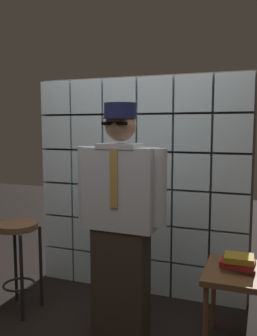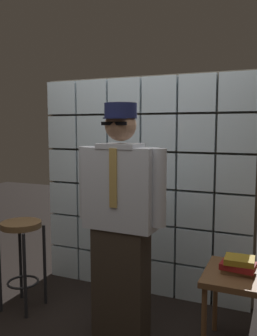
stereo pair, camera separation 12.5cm
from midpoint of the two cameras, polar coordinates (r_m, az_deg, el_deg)
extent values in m
cube|color=silver|center=(3.93, -11.67, -14.50)|extent=(0.32, 0.08, 0.32)
cube|color=silver|center=(3.77, -7.15, -15.33)|extent=(0.32, 0.08, 0.32)
cube|color=silver|center=(3.64, -2.23, -16.12)|extent=(0.32, 0.08, 0.32)
cube|color=silver|center=(3.53, 3.06, -16.84)|extent=(0.32, 0.08, 0.32)
cube|color=silver|center=(3.45, 8.67, -17.45)|extent=(0.32, 0.08, 0.32)
cube|color=silver|center=(3.41, 14.51, -17.92)|extent=(0.32, 0.08, 0.32)
cube|color=silver|center=(3.82, -11.79, -9.77)|extent=(0.32, 0.08, 0.32)
cube|color=silver|center=(3.66, -7.23, -10.42)|extent=(0.32, 0.08, 0.32)
cube|color=silver|center=(3.52, -2.26, -11.05)|extent=(0.32, 0.08, 0.32)
cube|color=silver|center=(3.41, 3.10, -11.64)|extent=(0.32, 0.08, 0.32)
cube|color=silver|center=(3.33, 8.77, -12.15)|extent=(0.32, 0.08, 0.32)
cube|color=silver|center=(3.29, 14.69, -12.55)|extent=(0.32, 0.08, 0.32)
cube|color=silver|center=(3.74, -11.91, -4.80)|extent=(0.32, 0.08, 0.32)
cube|color=silver|center=(3.57, -7.30, -5.24)|extent=(0.32, 0.08, 0.32)
cube|color=silver|center=(3.43, -2.28, -5.68)|extent=(0.32, 0.08, 0.32)
cube|color=silver|center=(3.32, 3.13, -6.10)|extent=(0.32, 0.08, 0.32)
cube|color=silver|center=(3.24, 8.88, -6.49)|extent=(0.32, 0.08, 0.32)
cube|color=silver|center=(3.19, 14.86, -6.82)|extent=(0.32, 0.08, 0.32)
cube|color=silver|center=(3.69, -12.03, 0.34)|extent=(0.32, 0.08, 0.32)
cube|color=silver|center=(3.52, -7.38, 0.14)|extent=(0.32, 0.08, 0.32)
cube|color=silver|center=(3.38, -2.31, -0.07)|extent=(0.32, 0.08, 0.32)
cube|color=silver|center=(3.26, 3.17, -0.31)|extent=(0.32, 0.08, 0.32)
cube|color=silver|center=(3.18, 8.99, -0.56)|extent=(0.32, 0.08, 0.32)
cube|color=silver|center=(3.13, 15.04, -0.81)|extent=(0.32, 0.08, 0.32)
cube|color=silver|center=(3.67, -12.16, 5.59)|extent=(0.32, 0.08, 0.32)
cube|color=silver|center=(3.50, -7.47, 5.64)|extent=(0.32, 0.08, 0.32)
cube|color=silver|center=(3.36, -2.33, 5.66)|extent=(0.32, 0.08, 0.32)
cube|color=silver|center=(3.24, 3.21, 5.62)|extent=(0.32, 0.08, 0.32)
cube|color=silver|center=(3.16, 9.09, 5.53)|extent=(0.32, 0.08, 0.32)
cube|color=silver|center=(3.11, 15.23, 5.36)|extent=(0.32, 0.08, 0.32)
cube|color=silver|center=(3.68, -12.29, 10.85)|extent=(0.32, 0.08, 0.32)
cube|color=silver|center=(3.51, -7.55, 11.16)|extent=(0.32, 0.08, 0.32)
cube|color=silver|center=(3.37, -2.36, 11.40)|extent=(0.32, 0.08, 0.32)
cube|color=silver|center=(3.25, 3.25, 11.57)|extent=(0.32, 0.08, 0.32)
cube|color=silver|center=(3.17, 9.21, 11.63)|extent=(0.32, 0.08, 0.32)
cube|color=silver|center=(3.12, 15.41, 11.56)|extent=(0.32, 0.08, 0.32)
cube|color=#5B5447|center=(3.39, 0.68, -2.93)|extent=(2.04, 0.02, 2.04)
cube|color=#382D23|center=(2.78, -2.57, -17.81)|extent=(0.40, 0.22, 0.83)
cube|color=silver|center=(2.57, -2.65, -3.25)|extent=(0.53, 0.24, 0.59)
cube|color=tan|center=(2.45, -3.83, -1.65)|extent=(0.06, 0.01, 0.41)
cube|color=silver|center=(2.53, -2.69, 3.53)|extent=(0.29, 0.25, 0.04)
sphere|color=#A87A5B|center=(2.53, -2.71, 6.82)|extent=(0.22, 0.22, 0.22)
ellipsoid|color=black|center=(2.48, -3.20, 5.92)|extent=(0.15, 0.08, 0.10)
cube|color=black|center=(2.44, -3.74, 7.09)|extent=(0.19, 0.02, 0.02)
cylinder|color=#191E47|center=(2.45, -3.55, 7.93)|extent=(0.17, 0.17, 0.01)
cylinder|color=#191E47|center=(2.53, -2.72, 9.10)|extent=(0.23, 0.23, 0.11)
cylinder|color=silver|center=(2.46, 3.50, -3.15)|extent=(0.11, 0.11, 0.54)
cylinder|color=silver|center=(2.70, -8.26, -2.33)|extent=(0.11, 0.11, 0.54)
cylinder|color=brown|center=(3.18, -18.44, -8.80)|extent=(0.34, 0.34, 0.05)
torus|color=black|center=(3.35, -18.11, -17.21)|extent=(0.27, 0.27, 0.02)
cylinder|color=black|center=(3.13, -17.78, -16.41)|extent=(0.03, 0.03, 0.71)
cylinder|color=black|center=(3.48, -18.56, -14.07)|extent=(0.03, 0.03, 0.71)
cylinder|color=black|center=(3.33, -14.88, -14.91)|extent=(0.03, 0.03, 0.71)
cube|color=brown|center=(2.66, 16.50, -15.90)|extent=(0.52, 0.52, 0.04)
cylinder|color=brown|center=(2.61, 10.68, -23.23)|extent=(0.04, 0.04, 0.54)
cylinder|color=brown|center=(3.00, 12.17, -19.15)|extent=(0.04, 0.04, 0.54)
cube|color=brown|center=(2.66, 15.52, -15.11)|extent=(0.20, 0.15, 0.03)
cube|color=maroon|center=(2.64, 15.66, -14.47)|extent=(0.24, 0.18, 0.04)
cube|color=olive|center=(2.62, 15.87, -13.66)|extent=(0.20, 0.17, 0.04)
cylinder|color=navy|center=(2.68, 14.53, -14.15)|extent=(0.08, 0.08, 0.09)
torus|color=navy|center=(2.67, 15.81, -14.13)|extent=(0.06, 0.01, 0.06)
camera|label=1|loc=(0.06, -91.41, -0.16)|focal=38.28mm
camera|label=2|loc=(0.06, 88.59, 0.16)|focal=38.28mm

